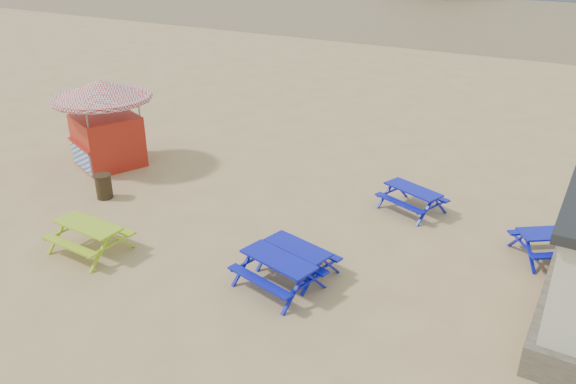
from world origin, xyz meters
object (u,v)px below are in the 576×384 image
Objects in this scene: litter_bin at (104,186)px; picnic_table_yellow at (90,238)px; ice_cream_kiosk at (104,112)px; picnic_table_blue_b at (412,200)px.

picnic_table_yellow is at bearing -48.59° from litter_bin.
ice_cream_kiosk is at bearing 133.70° from picnic_table_yellow.
litter_bin is (-2.27, 2.57, 0.01)m from picnic_table_yellow.
ice_cream_kiosk is 3.38m from litter_bin.
picnic_table_yellow and litter_bin have the same top height.
ice_cream_kiosk is 5.68× the size of litter_bin.
ice_cream_kiosk is at bearing -149.53° from picnic_table_blue_b.
picnic_table_blue_b is 9.49m from picnic_table_yellow.
picnic_table_yellow is 3.43m from litter_bin.
picnic_table_blue_b is at bearing 25.43° from litter_bin.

